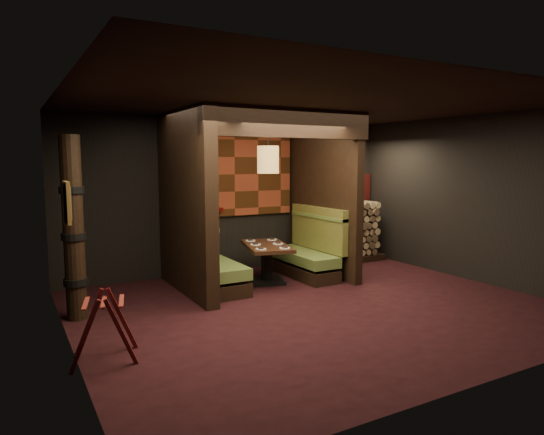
{
  "coord_description": "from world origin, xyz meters",
  "views": [
    {
      "loc": [
        -3.83,
        -5.55,
        2.07
      ],
      "look_at": [
        0.0,
        1.3,
        1.15
      ],
      "focal_mm": 32.0,
      "sensor_mm": 36.0,
      "label": 1
    }
  ],
  "objects_px": {
    "pendant_lamp": "(268,160)",
    "firewood_stack": "(344,232)",
    "booth_bench_left": "(210,265)",
    "booth_bench_right": "(308,254)",
    "luggage_rack": "(105,324)",
    "totem_column": "(73,230)",
    "dining_table": "(267,258)"
  },
  "relations": [
    {
      "from": "pendant_lamp",
      "to": "firewood_stack",
      "type": "xyz_separation_m",
      "value": [
        2.24,
        0.84,
        -1.48
      ]
    },
    {
      "from": "pendant_lamp",
      "to": "booth_bench_left",
      "type": "bearing_deg",
      "value": 171.87
    },
    {
      "from": "booth_bench_right",
      "to": "firewood_stack",
      "type": "distance_m",
      "value": 1.54
    },
    {
      "from": "booth_bench_left",
      "to": "luggage_rack",
      "type": "distance_m",
      "value": 2.89
    },
    {
      "from": "pendant_lamp",
      "to": "totem_column",
      "type": "xyz_separation_m",
      "value": [
        -3.09,
        -0.41,
        -0.9
      ]
    },
    {
      "from": "booth_bench_right",
      "to": "totem_column",
      "type": "bearing_deg",
      "value": -172.14
    },
    {
      "from": "dining_table",
      "to": "luggage_rack",
      "type": "bearing_deg",
      "value": -146.6
    },
    {
      "from": "luggage_rack",
      "to": "firewood_stack",
      "type": "xyz_separation_m",
      "value": [
        5.25,
        2.78,
        0.24
      ]
    },
    {
      "from": "booth_bench_right",
      "to": "luggage_rack",
      "type": "xyz_separation_m",
      "value": [
        -3.9,
        -2.08,
        -0.03
      ]
    },
    {
      "from": "dining_table",
      "to": "firewood_stack",
      "type": "xyz_separation_m",
      "value": [
        2.24,
        0.79,
        0.18
      ]
    },
    {
      "from": "luggage_rack",
      "to": "firewood_stack",
      "type": "distance_m",
      "value": 5.95
    },
    {
      "from": "booth_bench_left",
      "to": "totem_column",
      "type": "height_order",
      "value": "totem_column"
    },
    {
      "from": "booth_bench_left",
      "to": "pendant_lamp",
      "type": "distance_m",
      "value": 1.97
    },
    {
      "from": "booth_bench_right",
      "to": "firewood_stack",
      "type": "bearing_deg",
      "value": 27.35
    },
    {
      "from": "booth_bench_right",
      "to": "booth_bench_left",
      "type": "bearing_deg",
      "value": 180.0
    },
    {
      "from": "pendant_lamp",
      "to": "luggage_rack",
      "type": "relative_size",
      "value": 1.27
    },
    {
      "from": "luggage_rack",
      "to": "booth_bench_left",
      "type": "bearing_deg",
      "value": 45.98
    },
    {
      "from": "booth_bench_left",
      "to": "luggage_rack",
      "type": "height_order",
      "value": "booth_bench_left"
    },
    {
      "from": "totem_column",
      "to": "booth_bench_right",
      "type": "bearing_deg",
      "value": 7.86
    },
    {
      "from": "firewood_stack",
      "to": "totem_column",
      "type": "bearing_deg",
      "value": -166.81
    },
    {
      "from": "booth_bench_left",
      "to": "pendant_lamp",
      "type": "relative_size",
      "value": 1.62
    },
    {
      "from": "dining_table",
      "to": "firewood_stack",
      "type": "relative_size",
      "value": 0.8
    },
    {
      "from": "booth_bench_left",
      "to": "pendant_lamp",
      "type": "bearing_deg",
      "value": -8.13
    },
    {
      "from": "dining_table",
      "to": "totem_column",
      "type": "relative_size",
      "value": 0.58
    },
    {
      "from": "dining_table",
      "to": "luggage_rack",
      "type": "height_order",
      "value": "luggage_rack"
    },
    {
      "from": "luggage_rack",
      "to": "booth_bench_right",
      "type": "bearing_deg",
      "value": 28.05
    },
    {
      "from": "booth_bench_left",
      "to": "firewood_stack",
      "type": "relative_size",
      "value": 0.92
    },
    {
      "from": "dining_table",
      "to": "pendant_lamp",
      "type": "height_order",
      "value": "pendant_lamp"
    },
    {
      "from": "booth_bench_left",
      "to": "pendant_lamp",
      "type": "xyz_separation_m",
      "value": [
        1.0,
        -0.14,
        1.69
      ]
    },
    {
      "from": "dining_table",
      "to": "luggage_rack",
      "type": "xyz_separation_m",
      "value": [
        -3.01,
        -1.99,
        -0.05
      ]
    },
    {
      "from": "booth_bench_left",
      "to": "dining_table",
      "type": "relative_size",
      "value": 1.15
    },
    {
      "from": "totem_column",
      "to": "firewood_stack",
      "type": "xyz_separation_m",
      "value": [
        5.33,
        1.25,
        -0.57
      ]
    }
  ]
}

